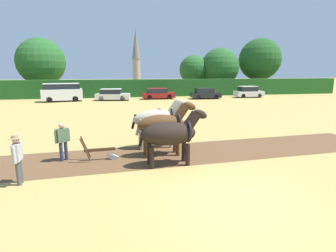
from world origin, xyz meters
name	(u,v)px	position (x,y,z in m)	size (l,w,h in m)	color
ground_plane	(230,199)	(0.00, 0.00, 0.00)	(240.00, 240.00, 0.00)	#A88E4C
plowed_furrow_strip	(49,164)	(-5.91, 4.25, 0.00)	(31.03, 3.24, 0.01)	brown
hedgerow	(137,88)	(0.00, 32.09, 1.25)	(65.31, 1.64, 2.50)	#1E511E
tree_left	(41,62)	(-14.05, 37.39, 5.04)	(7.15, 7.15, 8.62)	#423323
tree_center_left	(194,70)	(10.29, 37.95, 3.91)	(4.94, 4.94, 6.39)	#4C3823
tree_center	(220,67)	(14.65, 36.89, 4.32)	(6.51, 6.51, 7.58)	brown
tree_center_right	(260,59)	(22.27, 37.25, 5.70)	(7.33, 7.33, 9.37)	#4C3823
church_spire	(136,55)	(2.99, 69.41, 8.08)	(2.38, 2.38, 15.43)	gray
draft_horse_lead_left	(171,133)	(-1.08, 3.22, 1.28)	(2.86, 1.08, 2.27)	black
draft_horse_lead_right	(164,124)	(-1.14, 4.49, 1.40)	(2.79, 0.99, 2.44)	#513319
draft_horse_trail_left	(158,119)	(-1.21, 5.75, 1.42)	(2.84, 1.03, 2.43)	#B2A38E
plow	(103,152)	(-3.78, 4.35, 0.31)	(1.54, 0.48, 1.13)	#4C331E
farmer_at_plow	(63,139)	(-5.39, 4.58, 0.92)	(0.53, 0.44, 1.60)	#28334C
farmer_beside_team	(160,120)	(-0.79, 7.55, 1.02)	(0.50, 0.53, 1.74)	#4C4C4C
farmer_onlooker_left	(17,156)	(-6.39, 2.39, 0.98)	(0.42, 0.66, 1.68)	#4C4C4C
parked_van	(62,92)	(-9.60, 27.71, 1.13)	(4.97, 2.76, 2.22)	silver
parked_car_left	(112,95)	(-3.55, 27.66, 0.71)	(4.46, 2.41, 1.48)	silver
parked_car_center_left	(158,94)	(2.44, 28.28, 0.69)	(4.33, 1.79, 1.43)	maroon
parked_car_center	(205,94)	(8.76, 27.24, 0.69)	(4.00, 1.84, 1.43)	black
parked_car_center_right	(248,92)	(15.40, 27.86, 0.75)	(3.96, 1.97, 1.59)	silver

